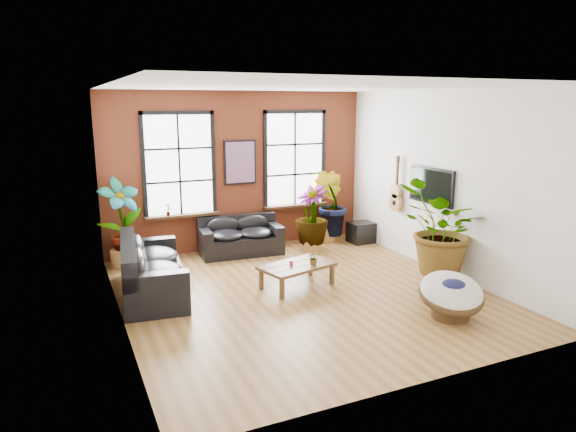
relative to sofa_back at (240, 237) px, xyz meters
name	(u,v)px	position (x,y,z in m)	size (l,w,h in m)	color
room	(299,193)	(0.19, -2.59, 1.38)	(6.04, 6.54, 3.54)	brown
sofa_back	(240,237)	(0.00, 0.00, 0.00)	(1.83, 1.00, 0.81)	black
sofa_left	(149,270)	(-2.24, -1.68, 0.06)	(1.26, 2.48, 0.94)	black
coffee_table	(297,267)	(0.23, -2.43, 0.00)	(1.45, 1.05, 0.50)	#4D361C
papasan_chair	(451,294)	(1.81, -4.63, 0.01)	(1.28, 1.28, 0.74)	#402B17
poster	(240,162)	(0.19, 0.45, 1.58)	(0.74, 0.06, 0.98)	black
tv_wall_unit	(420,189)	(3.12, -2.14, 1.17)	(0.13, 1.86, 1.20)	black
media_box	(361,232)	(2.91, -0.33, -0.13)	(0.59, 0.50, 0.48)	black
pot_back_left	(124,258)	(-2.46, 0.06, -0.19)	(0.53, 0.53, 0.36)	#AB7338
pot_back_right	(328,232)	(2.27, 0.15, -0.17)	(0.71, 0.71, 0.40)	#AB7338
pot_right_wall	(440,274)	(2.70, -3.33, -0.19)	(0.66, 0.66, 0.36)	#AB7338
pot_mid	(311,243)	(1.54, -0.40, -0.20)	(0.59, 0.59, 0.33)	#AB7338
floor_plant_back_left	(122,219)	(-2.44, 0.08, 0.62)	(0.88, 0.59, 1.67)	#173E10
floor_plant_back_right	(330,204)	(2.29, 0.11, 0.54)	(0.83, 0.67, 1.51)	#173E10
floor_plant_right_wall	(442,230)	(2.68, -3.33, 0.65)	(1.54, 1.33, 1.71)	#173E10
floor_plant_mid	(312,215)	(1.57, -0.38, 0.43)	(0.74, 0.74, 1.32)	#173E10
table_plant	(314,258)	(0.51, -2.55, 0.18)	(0.22, 0.19, 0.25)	#173E10
sill_plant_left	(168,209)	(-1.46, 0.40, 0.67)	(0.14, 0.10, 0.27)	#173E10
sill_plant_right	(309,198)	(1.89, 0.40, 0.67)	(0.15, 0.15, 0.27)	#173E10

